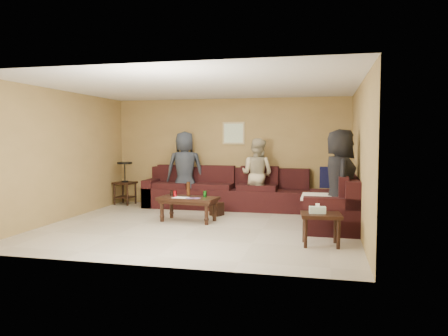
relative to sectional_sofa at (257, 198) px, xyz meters
name	(u,v)px	position (x,y,z in m)	size (l,w,h in m)	color
room	(199,134)	(-0.81, -1.52, 1.34)	(5.60, 5.50, 2.50)	#BDB5A0
sectional_sofa	(257,198)	(0.00, 0.00, 0.00)	(4.65, 2.90, 0.97)	black
coffee_table	(188,201)	(-1.16, -1.12, 0.07)	(1.17, 0.68, 0.75)	black
end_table_left	(125,182)	(-3.28, 0.56, 0.21)	(0.50, 0.50, 1.01)	black
side_table_right	(320,218)	(1.32, -2.46, 0.09)	(0.62, 0.53, 0.62)	black
waste_bin	(217,209)	(-0.78, -0.38, -0.19)	(0.22, 0.22, 0.27)	black
wall_art	(234,133)	(-0.71, 0.96, 1.37)	(0.52, 0.04, 0.52)	tan
person_left	(185,169)	(-1.76, 0.51, 0.54)	(0.85, 0.55, 1.74)	#272D37
person_middle	(257,174)	(-0.08, 0.46, 0.46)	(0.77, 0.60, 1.58)	#B8AD89
person_right	(340,180)	(1.63, -1.29, 0.55)	(0.85, 0.55, 1.74)	black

